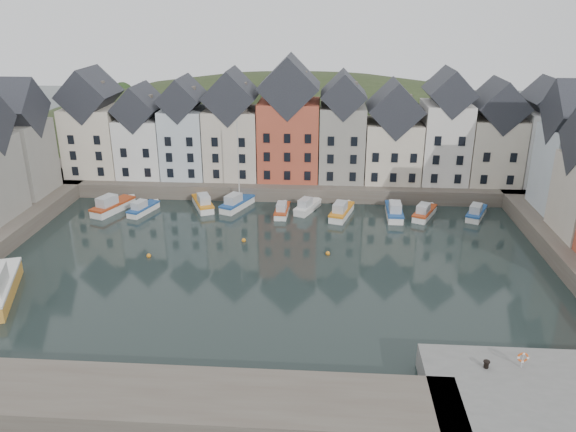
# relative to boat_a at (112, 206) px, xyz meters

# --- Properties ---
(ground) EXTENTS (260.00, 260.00, 0.00)m
(ground) POSITION_rel_boat_a_xyz_m (23.21, -16.72, -0.79)
(ground) COLOR #1C2726
(ground) RESTS_ON ground
(far_quay) EXTENTS (90.00, 16.00, 2.00)m
(far_quay) POSITION_rel_boat_a_xyz_m (23.21, 13.28, 0.21)
(far_quay) COLOR brown
(far_quay) RESTS_ON ground
(near_quay) EXTENTS (18.00, 10.00, 2.00)m
(near_quay) POSITION_rel_boat_a_xyz_m (45.21, -36.72, 0.21)
(near_quay) COLOR #60605E
(near_quay) RESTS_ON ground
(near_wall) EXTENTS (50.00, 6.00, 2.00)m
(near_wall) POSITION_rel_boat_a_xyz_m (13.21, -38.72, 0.21)
(near_wall) COLOR brown
(near_wall) RESTS_ON ground
(hillside) EXTENTS (153.60, 70.40, 64.00)m
(hillside) POSITION_rel_boat_a_xyz_m (23.23, 39.28, -18.75)
(hillside) COLOR #253018
(hillside) RESTS_ON ground
(far_terrace) EXTENTS (72.37, 8.16, 17.78)m
(far_terrace) POSITION_rel_boat_a_xyz_m (26.43, 11.28, 8.08)
(far_terrace) COLOR beige
(far_terrace) RESTS_ON far_quay
(mooring_buoys) EXTENTS (20.50, 5.50, 0.50)m
(mooring_buoys) POSITION_rel_boat_a_xyz_m (19.21, -11.38, -0.64)
(mooring_buoys) COLOR orange
(mooring_buoys) RESTS_ON ground
(boat_a) EXTENTS (4.51, 7.25, 2.67)m
(boat_a) POSITION_rel_boat_a_xyz_m (0.00, 0.00, 0.00)
(boat_a) COLOR silver
(boat_a) RESTS_ON ground
(boat_b) EXTENTS (3.27, 5.65, 2.07)m
(boat_b) POSITION_rel_boat_a_xyz_m (4.30, -0.25, -0.18)
(boat_b) COLOR silver
(boat_b) RESTS_ON ground
(boat_c) EXTENTS (4.28, 6.54, 2.41)m
(boat_c) POSITION_rel_boat_a_xyz_m (12.03, 2.13, -0.08)
(boat_c) COLOR silver
(boat_c) RESTS_ON ground
(boat_d) EXTENTS (4.33, 6.63, 12.17)m
(boat_d) POSITION_rel_boat_a_xyz_m (16.63, 2.39, -0.00)
(boat_d) COLOR silver
(boat_d) RESTS_ON ground
(boat_e) EXTENTS (1.88, 5.40, 2.05)m
(boat_e) POSITION_rel_boat_a_xyz_m (23.07, 0.49, -0.18)
(boat_e) COLOR silver
(boat_e) RESTS_ON ground
(boat_f) EXTENTS (3.75, 5.85, 2.16)m
(boat_f) POSITION_rel_boat_a_xyz_m (26.35, 2.02, -0.15)
(boat_f) COLOR silver
(boat_f) RESTS_ON ground
(boat_g) EXTENTS (3.62, 6.64, 2.43)m
(boat_g) POSITION_rel_boat_a_xyz_m (30.94, 0.21, -0.07)
(boat_g) COLOR silver
(boat_g) RESTS_ON ground
(boat_h) EXTENTS (2.15, 6.48, 2.47)m
(boat_h) POSITION_rel_boat_a_xyz_m (37.92, 0.66, -0.06)
(boat_h) COLOR silver
(boat_h) RESTS_ON ground
(boat_i) EXTENTS (4.07, 6.02, 2.23)m
(boat_i) POSITION_rel_boat_a_xyz_m (41.86, 0.74, -0.13)
(boat_i) COLOR silver
(boat_i) RESTS_ON ground
(boat_j) EXTENTS (3.97, 5.91, 2.19)m
(boat_j) POSITION_rel_boat_a_xyz_m (48.69, 1.19, -0.14)
(boat_j) COLOR silver
(boat_j) RESTS_ON ground
(mooring_bollard) EXTENTS (0.48, 0.48, 0.56)m
(mooring_bollard) POSITION_rel_boat_a_xyz_m (40.71, -34.46, 1.52)
(mooring_bollard) COLOR black
(mooring_bollard) RESTS_ON near_quay
(life_ring_post) EXTENTS (0.80, 0.17, 1.30)m
(life_ring_post) POSITION_rel_boat_a_xyz_m (43.25, -34.28, 2.07)
(life_ring_post) COLOR gray
(life_ring_post) RESTS_ON near_quay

